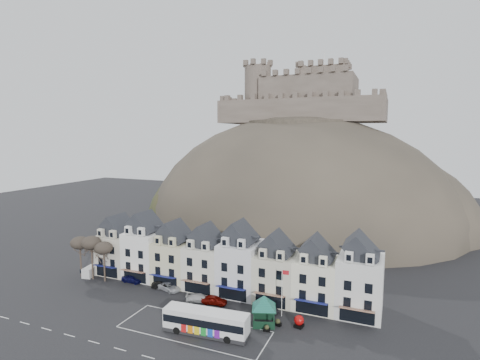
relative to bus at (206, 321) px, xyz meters
The scene contains 21 objects.
ground 4.71m from the bus, 168.80° to the right, with size 300.00×300.00×0.00m, color black.
coach_bay_markings 2.96m from the bus, 169.32° to the left, with size 22.00×7.50×0.01m, color silver.
townhouse_terrace 16.03m from the bus, 105.03° to the left, with size 54.40×9.35×11.80m.
castle_hill 68.21m from the bus, 92.49° to the left, with size 100.00×76.00×68.00m.
castle 84.37m from the bus, 92.82° to the left, with size 50.20×22.20×22.00m.
tree_left_far 34.94m from the bus, 163.77° to the left, with size 3.61×3.61×8.24m.
tree_left_mid 32.16m from the bus, 162.26° to the left, with size 3.78×3.78×8.64m.
tree_left_near 29.24m from the bus, 160.44° to the left, with size 3.43×3.43×7.84m.
bus is the anchor object (origin of this frame).
bus_shelter 8.98m from the bus, 40.24° to the left, with size 6.75×6.75×4.53m.
red_buoy 13.73m from the bus, 30.54° to the left, with size 1.46×1.46×1.81m.
flagpole 12.80m from the bus, 46.93° to the left, with size 1.12×0.14×7.76m.
white_van 33.70m from the bus, 160.89° to the left, with size 2.47×4.39×1.90m.
planter_west 8.88m from the bus, 27.12° to the left, with size 1.02×0.68×0.96m.
planter_east 10.83m from the bus, 35.05° to the left, with size 1.15×0.77×1.05m.
car_navy 24.61m from the bus, 152.98° to the left, with size 1.71×4.25×1.45m, color #0B0C3B.
car_black 18.75m from the bus, 143.35° to the left, with size 1.36×3.91×1.29m, color black.
car_silver 17.18m from the bus, 140.90° to the left, with size 2.23×4.77×1.35m, color #B9BBC1.
car_white 10.53m from the bus, 123.72° to the left, with size 1.89×4.64×1.35m, color silver.
car_maroon 9.53m from the bus, 109.36° to the left, with size 1.76×4.36×1.49m, color #600A05.
car_charcoal 11.02m from the bus, 58.05° to the left, with size 1.41×4.05×1.33m, color black.
Camera 1 is at (28.04, -43.76, 28.26)m, focal length 28.00 mm.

